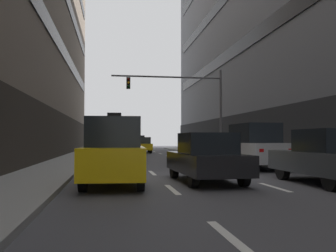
{
  "coord_description": "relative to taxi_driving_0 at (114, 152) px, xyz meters",
  "views": [
    {
      "loc": [
        -3.22,
        -13.06,
        1.42
      ],
      "look_at": [
        0.62,
        11.45,
        2.31
      ],
      "focal_mm": 38.72,
      "sensor_mm": 36.0,
      "label": 1
    }
  ],
  "objects": [
    {
      "name": "taxi_driving_2",
      "position": [
        0.08,
        23.91,
        -0.2
      ],
      "size": [
        1.94,
        4.45,
        1.83
      ],
      "color": "black",
      "rests_on": "ground"
    },
    {
      "name": "lane_stripe_l2_s6",
      "position": [
        4.66,
        13.83,
        -1.02
      ],
      "size": [
        0.16,
        2.0,
        0.01
      ],
      "primitive_type": "cube",
      "color": "silver",
      "rests_on": "ground"
    },
    {
      "name": "taxi_driving_0",
      "position": [
        0.0,
        0.0,
        0.0
      ],
      "size": [
        1.97,
        4.31,
        2.22
      ],
      "color": "black",
      "rests_on": "ground"
    },
    {
      "name": "car_driving_4",
      "position": [
        3.0,
        0.38,
        -0.23
      ],
      "size": [
        1.95,
        4.37,
        1.62
      ],
      "color": "black",
      "rests_on": "ground"
    },
    {
      "name": "lane_stripe_l1_s8",
      "position": [
        1.61,
        23.83,
        -1.02
      ],
      "size": [
        0.16,
        2.0,
        0.01
      ],
      "primitive_type": "cube",
      "color": "silver",
      "rests_on": "ground"
    },
    {
      "name": "lane_stripe_l2_s5",
      "position": [
        4.66,
        8.83,
        -1.02
      ],
      "size": [
        0.16,
        2.0,
        0.01
      ],
      "primitive_type": "cube",
      "color": "silver",
      "rests_on": "ground"
    },
    {
      "name": "lane_stripe_l2_s4",
      "position": [
        4.66,
        3.83,
        -1.02
      ],
      "size": [
        0.16,
        2.0,
        0.01
      ],
      "primitive_type": "cube",
      "color": "silver",
      "rests_on": "ground"
    },
    {
      "name": "lane_stripe_l2_s3",
      "position": [
        4.66,
        -1.17,
        -1.02
      ],
      "size": [
        0.16,
        2.0,
        0.01
      ],
      "primitive_type": "cube",
      "color": "silver",
      "rests_on": "ground"
    },
    {
      "name": "pedestrian_0",
      "position": [
        9.03,
        16.77,
        0.08
      ],
      "size": [
        0.49,
        0.33,
        1.66
      ],
      "color": "black",
      "rests_on": "sidewalk_right"
    },
    {
      "name": "lane_stripe_l2_s9",
      "position": [
        4.66,
        28.83,
        -1.02
      ],
      "size": [
        0.16,
        2.0,
        0.01
      ],
      "primitive_type": "cube",
      "color": "silver",
      "rests_on": "ground"
    },
    {
      "name": "lane_stripe_l1_s3",
      "position": [
        1.61,
        -1.17,
        -1.02
      ],
      "size": [
        0.16,
        2.0,
        0.01
      ],
      "primitive_type": "cube",
      "color": "silver",
      "rests_on": "ground"
    },
    {
      "name": "lane_stripe_l1_s9",
      "position": [
        1.61,
        28.83,
        -1.02
      ],
      "size": [
        0.16,
        2.0,
        0.01
      ],
      "primitive_type": "cube",
      "color": "silver",
      "rests_on": "ground"
    },
    {
      "name": "lane_stripe_l2_s8",
      "position": [
        4.66,
        23.83,
        -1.02
      ],
      "size": [
        0.16,
        2.0,
        0.01
      ],
      "primitive_type": "cube",
      "color": "silver",
      "rests_on": "ground"
    },
    {
      "name": "lane_stripe_l2_s10",
      "position": [
        4.66,
        33.83,
        -1.02
      ],
      "size": [
        0.16,
        2.0,
        0.01
      ],
      "primitive_type": "cube",
      "color": "silver",
      "rests_on": "ground"
    },
    {
      "name": "lane_stripe_l1_s10",
      "position": [
        1.61,
        33.83,
        -1.02
      ],
      "size": [
        0.16,
        2.0,
        0.01
      ],
      "primitive_type": "cube",
      "color": "silver",
      "rests_on": "ground"
    },
    {
      "name": "car_parked_1",
      "position": [
        6.65,
        -0.83,
        -0.17
      ],
      "size": [
        1.95,
        4.62,
        1.73
      ],
      "color": "black",
      "rests_on": "ground"
    },
    {
      "name": "lane_stripe_l2_s7",
      "position": [
        4.66,
        18.83,
        -1.02
      ],
      "size": [
        0.16,
        2.0,
        0.01
      ],
      "primitive_type": "cube",
      "color": "silver",
      "rests_on": "ground"
    },
    {
      "name": "lane_stripe_l1_s7",
      "position": [
        1.61,
        18.83,
        -1.02
      ],
      "size": [
        0.16,
        2.0,
        0.01
      ],
      "primitive_type": "cube",
      "color": "silver",
      "rests_on": "ground"
    },
    {
      "name": "taxi_driving_1",
      "position": [
        0.14,
        11.9,
        0.01
      ],
      "size": [
        1.84,
        4.31,
        2.25
      ],
      "color": "black",
      "rests_on": "ground"
    },
    {
      "name": "car_parked_2",
      "position": [
        6.65,
        5.18,
        0.05
      ],
      "size": [
        1.95,
        4.47,
        2.15
      ],
      "color": "black",
      "rests_on": "ground"
    },
    {
      "name": "ground_plane",
      "position": [
        3.13,
        1.83,
        -1.02
      ],
      "size": [
        120.0,
        120.0,
        0.0
      ],
      "primitive_type": "plane",
      "color": "#424247"
    },
    {
      "name": "sidewalk_left",
      "position": [
        -2.69,
        1.83,
        -0.95
      ],
      "size": [
        2.51,
        80.0,
        0.14
      ],
      "primitive_type": "cube",
      "color": "gray",
      "rests_on": "ground"
    },
    {
      "name": "traffic_signal_0",
      "position": [
        5.65,
        15.17,
        3.53
      ],
      "size": [
        8.31,
        0.35,
        6.52
      ],
      "color": "#4C4C51",
      "rests_on": "sidewalk_right"
    },
    {
      "name": "car_driving_3",
      "position": [
        0.04,
        29.67,
        -0.26
      ],
      "size": [
        1.88,
        4.2,
        1.55
      ],
      "color": "black",
      "rests_on": "ground"
    },
    {
      "name": "lane_stripe_l1_s2",
      "position": [
        1.61,
        -6.17,
        -1.02
      ],
      "size": [
        0.16,
        2.0,
        0.01
      ],
      "primitive_type": "cube",
      "color": "silver",
      "rests_on": "ground"
    },
    {
      "name": "lane_stripe_l1_s5",
      "position": [
        1.61,
        8.83,
        -1.02
      ],
      "size": [
        0.16,
        2.0,
        0.01
      ],
      "primitive_type": "cube",
      "color": "silver",
      "rests_on": "ground"
    },
    {
      "name": "taxi_driving_5",
      "position": [
        3.07,
        26.04,
        -0.23
      ],
      "size": [
        1.89,
        4.33,
        1.79
      ],
      "color": "black",
      "rests_on": "ground"
    },
    {
      "name": "lane_stripe_l1_s4",
      "position": [
        1.61,
        3.83,
        -1.02
      ],
      "size": [
        0.16,
        2.0,
        0.01
      ],
      "primitive_type": "cube",
      "color": "silver",
      "rests_on": "ground"
    },
    {
      "name": "lane_stripe_l1_s6",
      "position": [
        1.61,
        13.83,
        -1.02
      ],
      "size": [
        0.16,
        2.0,
        0.01
      ],
      "primitive_type": "cube",
      "color": "silver",
      "rests_on": "ground"
    }
  ]
}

